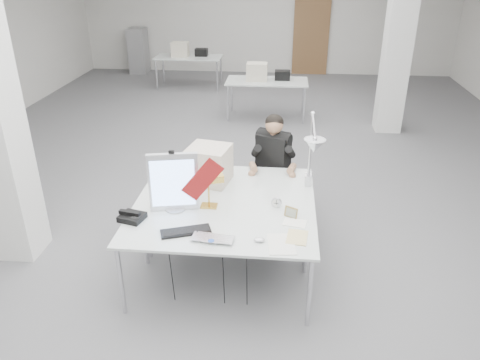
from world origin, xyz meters
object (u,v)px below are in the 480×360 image
object	(u,v)px
office_chair	(273,173)
bankers_lamp	(209,190)
laptop	(211,242)
seated_person	(273,150)
desk_phone	(132,217)
architect_lamp	(311,157)
monitor	(174,182)
desk_main	(219,227)
beige_monitor	(209,165)

from	to	relation	value
office_chair	bankers_lamp	distance (m)	1.41
laptop	bankers_lamp	bearing A→B (deg)	106.13
seated_person	laptop	bearing A→B (deg)	-80.76
desk_phone	architect_lamp	xyz separation A→B (m)	(1.67, 0.65, 0.40)
office_chair	monitor	bearing A→B (deg)	-101.14
desk_main	bankers_lamp	world-z (taller)	bankers_lamp
laptop	beige_monitor	world-z (taller)	beige_monitor
monitor	laptop	distance (m)	0.77
monitor	beige_monitor	xyz separation A→B (m)	(0.24, 0.65, -0.09)
desk_main	beige_monitor	size ratio (longest dim) A/B	4.23
laptop	bankers_lamp	xyz separation A→B (m)	(-0.12, 0.65, 0.17)
monitor	laptop	xyz separation A→B (m)	(0.44, -0.56, -0.28)
desk_main	laptop	xyz separation A→B (m)	(-0.02, -0.30, 0.03)
monitor	bankers_lamp	size ratio (longest dim) A/B	1.59
seated_person	desk_phone	distance (m)	1.97
monitor	bankers_lamp	distance (m)	0.35
desk_main	laptop	world-z (taller)	laptop
seated_person	monitor	bearing A→B (deg)	-102.19
desk_phone	architect_lamp	world-z (taller)	architect_lamp
desk_main	beige_monitor	distance (m)	0.97
seated_person	architect_lamp	bearing A→B (deg)	-41.03
seated_person	desk_phone	xyz separation A→B (m)	(-1.27, -1.49, -0.12)
desk_main	architect_lamp	distance (m)	1.17
laptop	desk_phone	xyz separation A→B (m)	(-0.80, 0.33, 0.01)
beige_monitor	architect_lamp	bearing A→B (deg)	-0.83
beige_monitor	office_chair	bearing A→B (deg)	55.68
seated_person	bankers_lamp	distance (m)	1.31
desk_phone	office_chair	bearing A→B (deg)	65.56
bankers_lamp	seated_person	bearing A→B (deg)	42.55
seated_person	desk_phone	bearing A→B (deg)	-106.62
laptop	beige_monitor	size ratio (longest dim) A/B	0.87
office_chair	desk_main	bearing A→B (deg)	-82.13
desk_phone	architect_lamp	distance (m)	1.84
seated_person	laptop	size ratio (longest dim) A/B	2.35
beige_monitor	architect_lamp	world-z (taller)	architect_lamp
desk_main	office_chair	bearing A→B (deg)	74.04
bankers_lamp	beige_monitor	size ratio (longest dim) A/B	0.87
bankers_lamp	architect_lamp	bearing A→B (deg)	-2.16
laptop	beige_monitor	distance (m)	1.25
seated_person	monitor	distance (m)	1.56
office_chair	beige_monitor	world-z (taller)	beige_monitor
seated_person	monitor	xyz separation A→B (m)	(-0.91, -1.26, 0.15)
monitor	office_chair	bearing A→B (deg)	43.15
desk_main	monitor	size ratio (longest dim) A/B	3.05
monitor	bankers_lamp	world-z (taller)	monitor
architect_lamp	laptop	bearing A→B (deg)	-110.83
laptop	desk_phone	world-z (taller)	desk_phone
seated_person	desk_main	bearing A→B (deg)	-82.63
desk_main	architect_lamp	bearing A→B (deg)	38.85
bankers_lamp	architect_lamp	xyz separation A→B (m)	(0.99, 0.33, 0.24)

